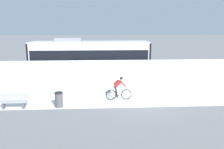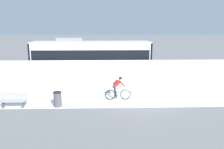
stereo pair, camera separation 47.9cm
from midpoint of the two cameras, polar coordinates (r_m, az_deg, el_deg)
The scene contains 10 objects.
ground_plane at distance 16.10m, azimuth 7.36°, elevation -6.08°, with size 200.00×200.00×0.00m, color slate.
bike_path_deck at distance 16.10m, azimuth 7.36°, elevation -6.06°, with size 32.00×3.20×0.01m, color silver.
glass_parapet at distance 17.68m, azimuth 6.47°, elevation -2.34°, with size 32.00×0.05×1.21m, color silver.
concrete_barrier_wall at distance 19.31m, azimuth 5.75°, elevation 0.33°, with size 32.00×0.36×2.14m, color white.
tram_rail_near at distance 21.95m, azimuth 4.85°, elevation -1.07°, with size 32.00×0.08×0.01m, color #595654.
tram_rail_far at distance 23.34m, azimuth 4.45°, elevation -0.26°, with size 32.00×0.08×0.01m, color #595654.
tram at distance 22.18m, azimuth -4.46°, elevation 4.04°, with size 11.06×2.54×3.81m.
cyclist_on_bike at distance 15.70m, azimuth 2.26°, elevation -3.41°, with size 1.77×0.58×1.61m.
trash_bin at distance 14.81m, azimuth -12.28°, elevation -5.94°, with size 0.51×0.51×0.96m.
bench at distance 15.50m, azimuth -22.28°, elevation -5.78°, with size 1.60×0.45×0.89m.
Camera 2 is at (-2.29, -15.10, 5.01)m, focal length 37.33 mm.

